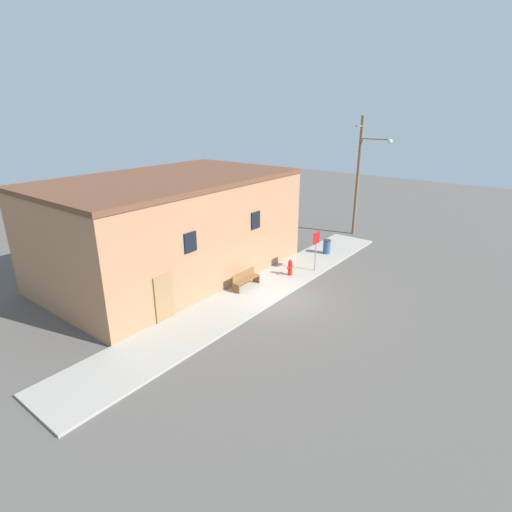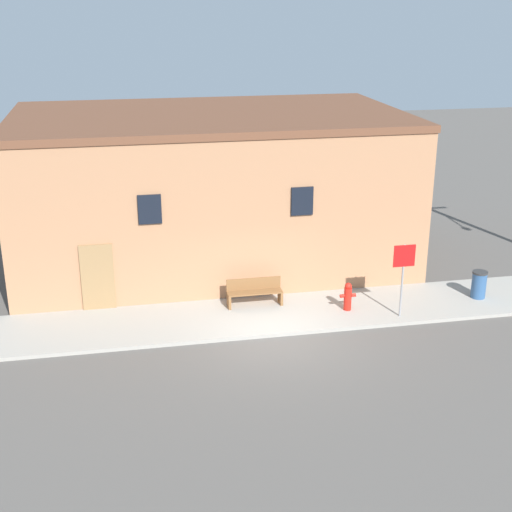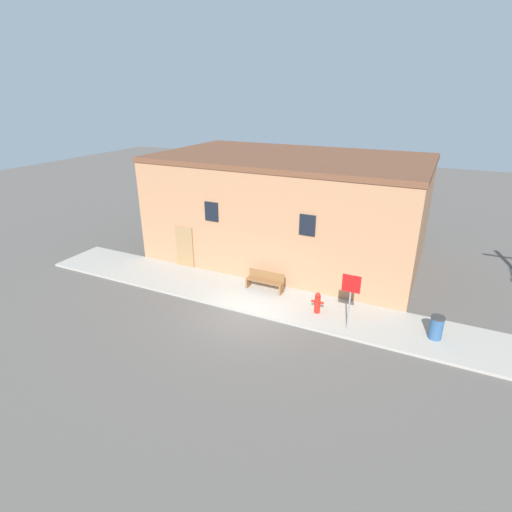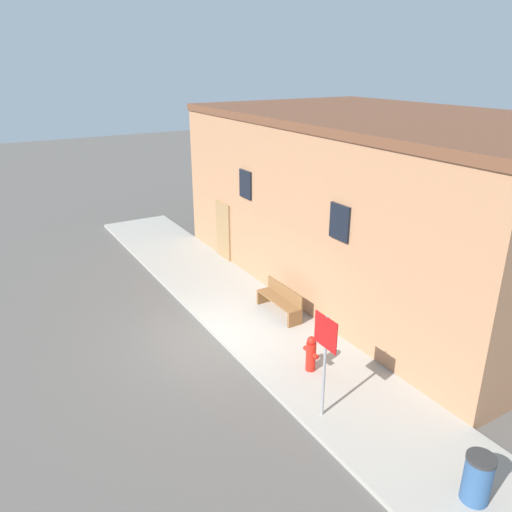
{
  "view_description": "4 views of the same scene",
  "coord_description": "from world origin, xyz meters",
  "px_view_note": "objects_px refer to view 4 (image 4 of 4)",
  "views": [
    {
      "loc": [
        -14.69,
        -9.75,
        8.7
      ],
      "look_at": [
        -0.26,
        1.4,
        2.0
      ],
      "focal_mm": 28.0,
      "sensor_mm": 36.0,
      "label": 1
    },
    {
      "loc": [
        -4.08,
        -17.92,
        9.19
      ],
      "look_at": [
        -0.26,
        1.4,
        2.0
      ],
      "focal_mm": 50.0,
      "sensor_mm": 36.0,
      "label": 2
    },
    {
      "loc": [
        6.46,
        -12.52,
        8.4
      ],
      "look_at": [
        -0.26,
        1.4,
        2.0
      ],
      "focal_mm": 28.0,
      "sensor_mm": 36.0,
      "label": 3
    },
    {
      "loc": [
        10.5,
        -4.98,
        6.91
      ],
      "look_at": [
        -0.26,
        1.4,
        2.0
      ],
      "focal_mm": 35.0,
      "sensor_mm": 36.0,
      "label": 4
    }
  ],
  "objects_px": {
    "trash_bin": "(478,478)",
    "stop_sign": "(325,348)",
    "fire_hydrant": "(311,353)",
    "bench": "(280,300)"
  },
  "relations": [
    {
      "from": "trash_bin",
      "to": "stop_sign",
      "type": "bearing_deg",
      "value": -163.8
    },
    {
      "from": "stop_sign",
      "to": "bench",
      "type": "xyz_separation_m",
      "value": [
        -4.14,
        1.7,
        -1.17
      ]
    },
    {
      "from": "bench",
      "to": "trash_bin",
      "type": "xyz_separation_m",
      "value": [
        7.14,
        -0.83,
        0.02
      ]
    },
    {
      "from": "fire_hydrant",
      "to": "stop_sign",
      "type": "bearing_deg",
      "value": -28.36
    },
    {
      "from": "fire_hydrant",
      "to": "trash_bin",
      "type": "distance_m",
      "value": 4.41
    },
    {
      "from": "stop_sign",
      "to": "bench",
      "type": "bearing_deg",
      "value": 157.69
    },
    {
      "from": "fire_hydrant",
      "to": "bench",
      "type": "distance_m",
      "value": 2.89
    },
    {
      "from": "bench",
      "to": "trash_bin",
      "type": "height_order",
      "value": "trash_bin"
    },
    {
      "from": "stop_sign",
      "to": "bench",
      "type": "height_order",
      "value": "stop_sign"
    },
    {
      "from": "bench",
      "to": "trash_bin",
      "type": "distance_m",
      "value": 7.19
    }
  ]
}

